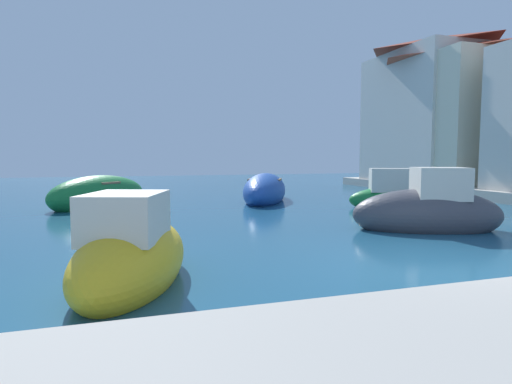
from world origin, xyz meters
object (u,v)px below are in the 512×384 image
at_px(moored_boat_0, 132,256).
at_px(waterfront_building_annex, 443,114).
at_px(moored_boat_2, 398,196).
at_px(moored_boat_5, 428,211).
at_px(moored_boat_3, 99,195).
at_px(moored_boat_1, 265,191).
at_px(waterfront_building_far, 430,109).
at_px(quayside_tree, 456,122).

distance_m(moored_boat_0, waterfront_building_annex, 23.95).
relative_size(moored_boat_2, moored_boat_5, 0.93).
xyz_separation_m(moored_boat_0, moored_boat_3, (-1.03, 11.54, -0.01)).
height_order(moored_boat_0, moored_boat_1, moored_boat_0).
height_order(moored_boat_3, waterfront_building_far, waterfront_building_far).
xyz_separation_m(moored_boat_1, waterfront_building_annex, (12.40, 2.86, 4.17)).
bearing_deg(moored_boat_0, moored_boat_3, 24.11).
bearing_deg(waterfront_building_far, moored_boat_5, -129.55).
xyz_separation_m(moored_boat_0, moored_boat_5, (8.07, 2.82, 0.06)).
xyz_separation_m(moored_boat_2, moored_boat_5, (-2.35, -4.62, 0.06)).
bearing_deg(waterfront_building_far, moored_boat_1, -162.27).
height_order(moored_boat_0, waterfront_building_far, waterfront_building_far).
bearing_deg(moored_boat_2, quayside_tree, 58.82).
height_order(moored_boat_1, waterfront_building_far, waterfront_building_far).
relative_size(moored_boat_1, moored_boat_5, 1.33).
height_order(moored_boat_0, waterfront_building_annex, waterfront_building_annex).
bearing_deg(moored_boat_3, moored_boat_0, 49.78).
bearing_deg(moored_boat_0, moored_boat_5, -51.72).
distance_m(moored_boat_1, moored_boat_3, 7.24).
relative_size(moored_boat_0, moored_boat_3, 0.83).
height_order(moored_boat_2, waterfront_building_far, waterfront_building_far).
xyz_separation_m(moored_boat_1, moored_boat_5, (1.86, -8.80, 0.07)).
height_order(moored_boat_0, moored_boat_3, moored_boat_0).
bearing_deg(moored_boat_1, moored_boat_3, 116.37).
bearing_deg(waterfront_building_annex, moored_boat_2, -139.32).
height_order(moored_boat_0, moored_boat_5, moored_boat_5).
xyz_separation_m(moored_boat_0, quayside_tree, (17.69, 12.37, 3.50)).
bearing_deg(quayside_tree, moored_boat_0, -145.03).
xyz_separation_m(moored_boat_1, moored_boat_2, (4.21, -4.18, 0.01)).
distance_m(moored_boat_1, quayside_tree, 12.03).
height_order(moored_boat_1, waterfront_building_annex, waterfront_building_annex).
bearing_deg(quayside_tree, moored_boat_1, -176.26).
distance_m(moored_boat_1, moored_boat_2, 5.93).
xyz_separation_m(moored_boat_3, waterfront_building_far, (19.64, 4.05, 4.59)).
relative_size(moored_boat_2, quayside_tree, 0.81).
distance_m(waterfront_building_annex, quayside_tree, 2.39).
bearing_deg(moored_boat_2, moored_boat_3, -175.00).
xyz_separation_m(moored_boat_0, moored_boat_1, (6.21, 11.62, -0.01)).
xyz_separation_m(waterfront_building_far, quayside_tree, (-0.92, -3.21, -1.08)).
bearing_deg(quayside_tree, moored_boat_5, -135.22).
bearing_deg(moored_boat_3, moored_boat_1, 135.34).
bearing_deg(waterfront_building_annex, waterfront_building_far, 90.00).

